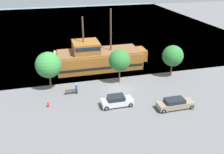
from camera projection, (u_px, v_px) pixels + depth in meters
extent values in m
plane|color=#5B5B5E|center=(119.00, 89.00, 38.62)|extent=(160.00, 160.00, 0.00)
plane|color=slate|center=(80.00, 26.00, 77.30)|extent=(80.00, 80.00, 0.00)
cube|color=brown|center=(99.00, 60.00, 45.87)|extent=(15.26, 5.93, 2.99)
cube|color=black|center=(99.00, 62.00, 46.06)|extent=(14.95, 6.01, 0.45)
cube|color=brown|center=(141.00, 54.00, 47.57)|extent=(1.40, 3.26, 2.10)
cube|color=brown|center=(99.00, 52.00, 45.19)|extent=(14.65, 5.46, 0.25)
cube|color=brown|center=(86.00, 47.00, 44.22)|extent=(4.58, 4.74, 1.90)
cube|color=black|center=(86.00, 45.00, 44.10)|extent=(4.35, 4.80, 0.68)
cylinder|color=#4C331E|center=(111.00, 30.00, 44.12)|extent=(0.28, 0.28, 7.40)
cylinder|color=#4C331E|center=(83.00, 35.00, 43.21)|extent=(0.28, 0.28, 6.29)
cube|color=maroon|center=(63.00, 56.00, 50.90)|extent=(6.41, 2.56, 0.71)
cube|color=silver|center=(60.00, 53.00, 50.50)|extent=(2.56, 2.00, 0.71)
cube|color=black|center=(64.00, 53.00, 50.67)|extent=(0.12, 1.79, 0.57)
cube|color=#B7BCC6|center=(117.00, 102.00, 33.80)|extent=(4.27, 1.75, 0.73)
cube|color=black|center=(116.00, 98.00, 33.50)|extent=(2.22, 1.57, 0.57)
cylinder|color=black|center=(131.00, 105.00, 33.62)|extent=(0.65, 0.22, 0.65)
cylinder|color=gray|center=(131.00, 105.00, 33.62)|extent=(0.25, 0.25, 0.25)
cylinder|color=black|center=(127.00, 99.00, 35.00)|extent=(0.65, 0.22, 0.65)
cylinder|color=gray|center=(127.00, 99.00, 35.00)|extent=(0.25, 0.25, 0.25)
cylinder|color=black|center=(106.00, 108.00, 32.85)|extent=(0.65, 0.22, 0.65)
cylinder|color=gray|center=(106.00, 108.00, 32.85)|extent=(0.25, 0.25, 0.25)
cylinder|color=black|center=(104.00, 102.00, 34.23)|extent=(0.65, 0.22, 0.65)
cylinder|color=gray|center=(104.00, 102.00, 34.23)|extent=(0.25, 0.25, 0.25)
cube|color=#7F705B|center=(175.00, 104.00, 33.24)|extent=(4.92, 1.70, 0.70)
cube|color=black|center=(175.00, 101.00, 32.95)|extent=(2.56, 1.53, 0.51)
cylinder|color=black|center=(192.00, 107.00, 33.15)|extent=(0.62, 0.22, 0.62)
cylinder|color=gray|center=(192.00, 107.00, 33.15)|extent=(0.24, 0.25, 0.24)
cylinder|color=black|center=(186.00, 101.00, 34.49)|extent=(0.62, 0.22, 0.62)
cylinder|color=gray|center=(186.00, 101.00, 34.49)|extent=(0.24, 0.25, 0.24)
cylinder|color=black|center=(164.00, 111.00, 32.22)|extent=(0.62, 0.22, 0.62)
cylinder|color=gray|center=(164.00, 111.00, 32.22)|extent=(0.24, 0.25, 0.24)
cylinder|color=black|center=(159.00, 105.00, 33.56)|extent=(0.62, 0.22, 0.62)
cylinder|color=gray|center=(159.00, 105.00, 33.56)|extent=(0.24, 0.25, 0.24)
cylinder|color=red|center=(48.00, 105.00, 33.66)|extent=(0.22, 0.22, 0.56)
sphere|color=red|center=(48.00, 103.00, 33.51)|extent=(0.25, 0.25, 0.25)
cylinder|color=red|center=(47.00, 105.00, 33.61)|extent=(0.10, 0.09, 0.09)
cylinder|color=red|center=(50.00, 105.00, 33.68)|extent=(0.10, 0.09, 0.09)
cube|color=#4C4742|center=(71.00, 91.00, 37.00)|extent=(1.63, 0.45, 0.05)
cube|color=#4C4742|center=(71.00, 90.00, 36.74)|extent=(1.63, 0.06, 0.40)
cube|color=#2D2D2D|center=(66.00, 93.00, 36.92)|extent=(0.12, 0.36, 0.40)
cube|color=#2D2D2D|center=(76.00, 92.00, 37.27)|extent=(0.12, 0.36, 0.40)
cylinder|color=#232838|center=(77.00, 91.00, 37.03)|extent=(0.27, 0.27, 0.82)
cylinder|color=#2D4C93|center=(76.00, 87.00, 36.73)|extent=(0.32, 0.32, 0.63)
sphere|color=beige|center=(76.00, 84.00, 36.55)|extent=(0.22, 0.22, 0.22)
cylinder|color=brown|center=(50.00, 82.00, 38.27)|extent=(0.24, 0.24, 2.27)
sphere|color=#337A38|center=(49.00, 65.00, 37.10)|extent=(3.93, 3.93, 3.93)
cylinder|color=brown|center=(119.00, 76.00, 40.23)|extent=(0.24, 0.24, 2.37)
sphere|color=#286B2D|center=(120.00, 60.00, 39.12)|extent=(3.46, 3.46, 3.46)
cylinder|color=brown|center=(171.00, 70.00, 42.57)|extent=(0.24, 0.24, 2.17)
sphere|color=#286B2D|center=(173.00, 56.00, 41.49)|extent=(3.53, 3.53, 3.53)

